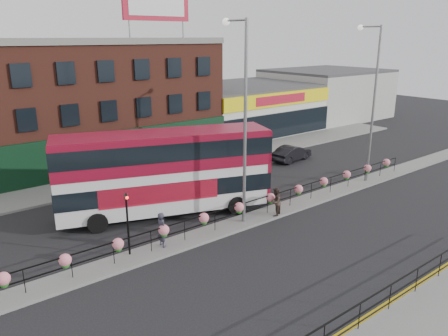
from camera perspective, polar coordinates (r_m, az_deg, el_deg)
ground at (r=26.37m, az=4.06°, el=-6.70°), size 120.00×120.00×0.00m
north_pavement at (r=35.56m, az=-9.00°, el=-0.44°), size 60.00×4.00×0.15m
median at (r=26.34m, az=4.07°, el=-6.55°), size 60.00×1.60×0.15m
yellow_line_inner at (r=21.07m, az=22.65°, el=-14.51°), size 60.00×0.10×0.01m
yellow_line_outer at (r=21.00m, az=23.08°, el=-14.68°), size 60.00×0.10×0.01m
brick_building at (r=40.09m, az=-20.09°, el=8.12°), size 25.00×12.21×10.30m
supermarket at (r=50.31m, az=2.44°, el=7.84°), size 15.00×12.25×5.30m
warehouse_east at (r=60.85m, az=13.15°, el=9.47°), size 14.50×12.00×6.30m
billboard at (r=37.92m, az=-8.84°, el=20.70°), size 6.00×0.29×4.40m
median_railing at (r=25.97m, az=4.11°, el=-4.58°), size 30.04×0.56×1.23m
south_railing at (r=18.89m, az=20.94°, el=-14.77°), size 20.04×0.05×1.12m
double_decker_bus at (r=26.26m, az=-7.71°, el=0.41°), size 12.93×7.07×5.13m
car at (r=38.72m, az=8.85°, el=1.93°), size 2.57×4.53×1.36m
pedestrian_a at (r=22.66m, az=-8.11°, el=-7.96°), size 0.68×0.45×1.84m
pedestrian_b at (r=26.35m, az=6.76°, el=-4.40°), size 1.34×1.30×1.73m
lamp_column_west at (r=24.02m, az=2.36°, el=8.06°), size 0.41×1.98×11.31m
lamp_column_east at (r=33.24m, az=18.71°, el=9.48°), size 0.40×1.96×11.14m
traffic_light_median at (r=21.58m, az=-12.57°, el=-5.47°), size 0.15×0.28×3.65m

